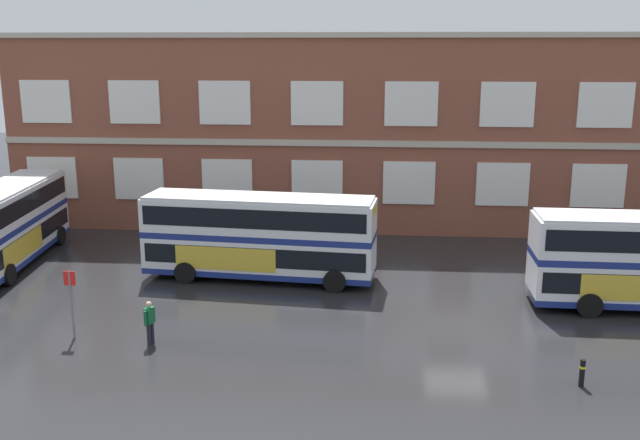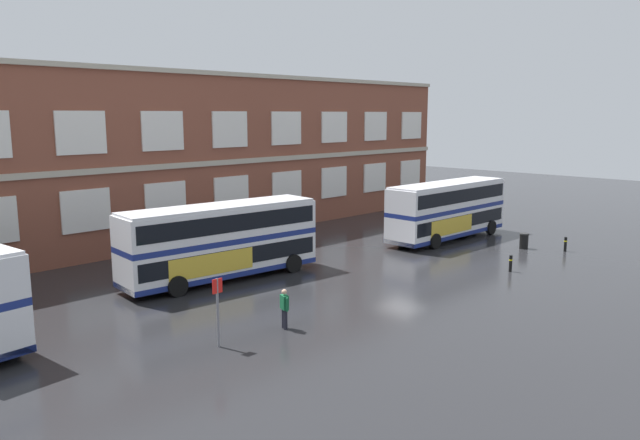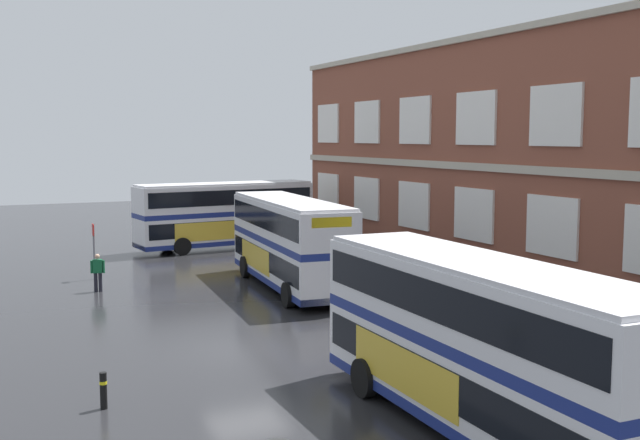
{
  "view_description": "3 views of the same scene",
  "coord_description": "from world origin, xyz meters",
  "px_view_note": "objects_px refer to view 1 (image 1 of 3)",
  "views": [
    {
      "loc": [
        -3.31,
        -27.54,
        10.98
      ],
      "look_at": [
        -5.89,
        3.81,
        3.34
      ],
      "focal_mm": 40.41,
      "sensor_mm": 36.0,
      "label": 1
    },
    {
      "loc": [
        -28.1,
        -20.88,
        8.81
      ],
      "look_at": [
        -5.3,
        1.41,
        3.28
      ],
      "focal_mm": 34.35,
      "sensor_mm": 36.0,
      "label": 2
    },
    {
      "loc": [
        22.84,
        -8.0,
        6.88
      ],
      "look_at": [
        -2.04,
        3.59,
        3.89
      ],
      "focal_mm": 42.84,
      "sensor_mm": 36.0,
      "label": 3
    }
  ],
  "objects_px": {
    "safety_bollard_east": "(582,373)",
    "waiting_passenger": "(150,321)",
    "double_decker_middle": "(259,236)",
    "double_decker_near": "(7,224)",
    "bus_stand_flag": "(71,298)"
  },
  "relations": [
    {
      "from": "double_decker_middle",
      "to": "safety_bollard_east",
      "type": "xyz_separation_m",
      "value": [
        12.43,
        -10.33,
        -1.66
      ]
    },
    {
      "from": "double_decker_near",
      "to": "double_decker_middle",
      "type": "bearing_deg",
      "value": -5.23
    },
    {
      "from": "double_decker_middle",
      "to": "safety_bollard_east",
      "type": "distance_m",
      "value": 16.25
    },
    {
      "from": "double_decker_middle",
      "to": "bus_stand_flag",
      "type": "height_order",
      "value": "double_decker_middle"
    },
    {
      "from": "double_decker_near",
      "to": "waiting_passenger",
      "type": "height_order",
      "value": "double_decker_near"
    },
    {
      "from": "waiting_passenger",
      "to": "double_decker_near",
      "type": "bearing_deg",
      "value": 138.0
    },
    {
      "from": "waiting_passenger",
      "to": "safety_bollard_east",
      "type": "distance_m",
      "value": 15.44
    },
    {
      "from": "double_decker_middle",
      "to": "safety_bollard_east",
      "type": "relative_size",
      "value": 11.78
    },
    {
      "from": "waiting_passenger",
      "to": "safety_bollard_east",
      "type": "relative_size",
      "value": 1.79
    },
    {
      "from": "safety_bollard_east",
      "to": "waiting_passenger",
      "type": "bearing_deg",
      "value": 171.68
    },
    {
      "from": "double_decker_near",
      "to": "double_decker_middle",
      "type": "height_order",
      "value": "same"
    },
    {
      "from": "safety_bollard_east",
      "to": "double_decker_middle",
      "type": "bearing_deg",
      "value": 140.28
    },
    {
      "from": "double_decker_near",
      "to": "waiting_passenger",
      "type": "distance_m",
      "value": 13.95
    },
    {
      "from": "double_decker_middle",
      "to": "safety_bollard_east",
      "type": "bearing_deg",
      "value": -39.72
    },
    {
      "from": "double_decker_near",
      "to": "bus_stand_flag",
      "type": "bearing_deg",
      "value": -51.25
    }
  ]
}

